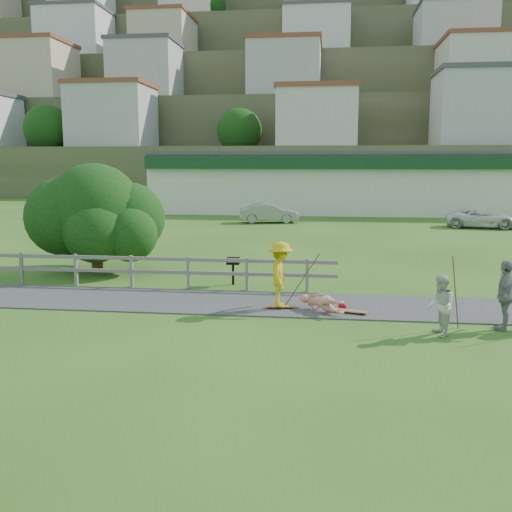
{
  "coord_description": "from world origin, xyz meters",
  "views": [
    {
      "loc": [
        2.63,
        -15.16,
        4.24
      ],
      "look_at": [
        0.47,
        2.0,
        1.38
      ],
      "focal_mm": 40.0,
      "sensor_mm": 36.0,
      "label": 1
    }
  ],
  "objects_px": {
    "skater_rider": "(281,278)",
    "bbq": "(233,271)",
    "spectator_b": "(505,295)",
    "skater_fallen": "(321,303)",
    "car_silver": "(269,213)",
    "spectator_a": "(441,306)",
    "car_white": "(482,218)",
    "tree": "(96,231)"
  },
  "relations": [
    {
      "from": "car_white",
      "to": "bbq",
      "type": "xyz_separation_m",
      "value": [
        -13.19,
        -19.2,
        -0.15
      ]
    },
    {
      "from": "skater_fallen",
      "to": "car_silver",
      "type": "bearing_deg",
      "value": 53.31
    },
    {
      "from": "spectator_a",
      "to": "bbq",
      "type": "xyz_separation_m",
      "value": [
        -6.03,
        5.23,
        -0.28
      ]
    },
    {
      "from": "car_white",
      "to": "tree",
      "type": "xyz_separation_m",
      "value": [
        -18.9,
        -17.39,
        0.95
      ]
    },
    {
      "from": "skater_fallen",
      "to": "spectator_b",
      "type": "relative_size",
      "value": 0.85
    },
    {
      "from": "skater_fallen",
      "to": "tree",
      "type": "height_order",
      "value": "tree"
    },
    {
      "from": "spectator_b",
      "to": "bbq",
      "type": "height_order",
      "value": "spectator_b"
    },
    {
      "from": "bbq",
      "to": "skater_rider",
      "type": "bearing_deg",
      "value": -60.31
    },
    {
      "from": "spectator_a",
      "to": "bbq",
      "type": "height_order",
      "value": "spectator_a"
    },
    {
      "from": "spectator_a",
      "to": "car_white",
      "type": "relative_size",
      "value": 0.34
    },
    {
      "from": "skater_fallen",
      "to": "bbq",
      "type": "relative_size",
      "value": 1.61
    },
    {
      "from": "skater_rider",
      "to": "skater_fallen",
      "type": "distance_m",
      "value": 1.37
    },
    {
      "from": "skater_fallen",
      "to": "spectator_b",
      "type": "xyz_separation_m",
      "value": [
        4.64,
        -1.09,
        0.62
      ]
    },
    {
      "from": "spectator_b",
      "to": "bbq",
      "type": "distance_m",
      "value": 8.96
    },
    {
      "from": "spectator_a",
      "to": "spectator_b",
      "type": "bearing_deg",
      "value": 104.39
    },
    {
      "from": "skater_rider",
      "to": "spectator_b",
      "type": "height_order",
      "value": "skater_rider"
    },
    {
      "from": "bbq",
      "to": "tree",
      "type": "bearing_deg",
      "value": 161.02
    },
    {
      "from": "skater_rider",
      "to": "skater_fallen",
      "type": "height_order",
      "value": "skater_rider"
    },
    {
      "from": "skater_fallen",
      "to": "spectator_b",
      "type": "distance_m",
      "value": 4.81
    },
    {
      "from": "spectator_b",
      "to": "skater_rider",
      "type": "bearing_deg",
      "value": -85.6
    },
    {
      "from": "skater_fallen",
      "to": "tree",
      "type": "xyz_separation_m",
      "value": [
        -8.82,
        5.19,
        1.3
      ]
    },
    {
      "from": "spectator_a",
      "to": "spectator_b",
      "type": "xyz_separation_m",
      "value": [
        1.72,
        0.76,
        0.14
      ]
    },
    {
      "from": "skater_fallen",
      "to": "bbq",
      "type": "distance_m",
      "value": 4.6
    },
    {
      "from": "skater_rider",
      "to": "spectator_a",
      "type": "xyz_separation_m",
      "value": [
        4.1,
        -2.03,
        -0.18
      ]
    },
    {
      "from": "tree",
      "to": "bbq",
      "type": "relative_size",
      "value": 6.0
    },
    {
      "from": "spectator_a",
      "to": "spectator_b",
      "type": "distance_m",
      "value": 1.88
    },
    {
      "from": "skater_rider",
      "to": "car_white",
      "type": "distance_m",
      "value": 25.07
    },
    {
      "from": "car_white",
      "to": "bbq",
      "type": "bearing_deg",
      "value": 154.98
    },
    {
      "from": "skater_rider",
      "to": "bbq",
      "type": "xyz_separation_m",
      "value": [
        -1.93,
        3.2,
        -0.47
      ]
    },
    {
      "from": "skater_fallen",
      "to": "tree",
      "type": "bearing_deg",
      "value": 103.42
    },
    {
      "from": "skater_rider",
      "to": "skater_fallen",
      "type": "relative_size",
      "value": 1.23
    },
    {
      "from": "car_white",
      "to": "tree",
      "type": "distance_m",
      "value": 25.7
    },
    {
      "from": "spectator_b",
      "to": "car_silver",
      "type": "height_order",
      "value": "spectator_b"
    },
    {
      "from": "spectator_a",
      "to": "skater_fallen",
      "type": "bearing_deg",
      "value": -131.81
    },
    {
      "from": "skater_rider",
      "to": "tree",
      "type": "xyz_separation_m",
      "value": [
        -7.64,
        5.0,
        0.63
      ]
    },
    {
      "from": "skater_fallen",
      "to": "car_white",
      "type": "relative_size",
      "value": 0.34
    },
    {
      "from": "skater_fallen",
      "to": "bbq",
      "type": "bearing_deg",
      "value": 86.52
    },
    {
      "from": "skater_rider",
      "to": "bbq",
      "type": "bearing_deg",
      "value": 28.76
    },
    {
      "from": "skater_fallen",
      "to": "skater_rider",
      "type": "bearing_deg",
      "value": 125.05
    },
    {
      "from": "spectator_b",
      "to": "tree",
      "type": "bearing_deg",
      "value": -98.25
    },
    {
      "from": "spectator_a",
      "to": "car_silver",
      "type": "bearing_deg",
      "value": -174.48
    },
    {
      "from": "car_white",
      "to": "skater_fallen",
      "type": "bearing_deg",
      "value": 165.42
    }
  ]
}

